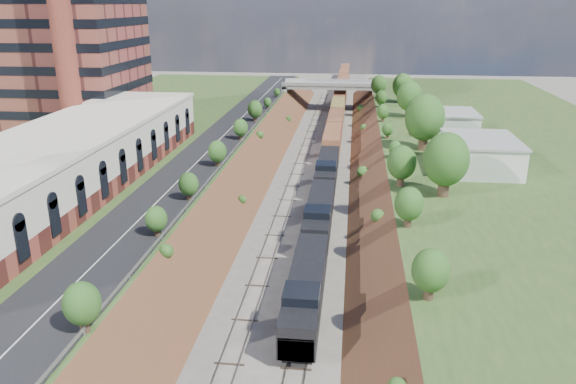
% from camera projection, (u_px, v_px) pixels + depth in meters
% --- Properties ---
extents(platform_left, '(44.00, 180.00, 5.00)m').
position_uv_depth(platform_left, '(108.00, 159.00, 90.82)').
color(platform_left, '#2F4D20').
rests_on(platform_left, ground).
extents(platform_right, '(44.00, 180.00, 5.00)m').
position_uv_depth(platform_right, '(532.00, 172.00, 83.54)').
color(platform_right, '#2F4D20').
rests_on(platform_right, ground).
extents(embankment_left, '(10.00, 180.00, 10.00)m').
position_uv_depth(embankment_left, '(242.00, 178.00, 89.20)').
color(embankment_left, brown).
rests_on(embankment_left, ground).
extents(embankment_right, '(10.00, 180.00, 10.00)m').
position_uv_depth(embankment_right, '(382.00, 183.00, 86.77)').
color(embankment_right, brown).
rests_on(embankment_right, ground).
extents(rail_left_track, '(1.58, 180.00, 0.18)m').
position_uv_depth(rail_left_track, '(294.00, 179.00, 88.24)').
color(rail_left_track, gray).
rests_on(rail_left_track, ground).
extents(rail_right_track, '(1.58, 180.00, 0.18)m').
position_uv_depth(rail_right_track, '(327.00, 181.00, 87.67)').
color(rail_right_track, gray).
rests_on(rail_right_track, ground).
extents(road, '(8.00, 180.00, 0.10)m').
position_uv_depth(road, '(213.00, 147.00, 88.07)').
color(road, black).
rests_on(road, platform_left).
extents(guardrail, '(0.10, 171.00, 0.70)m').
position_uv_depth(guardrail, '(238.00, 144.00, 87.27)').
color(guardrail, '#99999E').
rests_on(guardrail, platform_left).
extents(commercial_building, '(14.30, 62.30, 7.00)m').
position_uv_depth(commercial_building, '(66.00, 160.00, 67.65)').
color(commercial_building, brown).
rests_on(commercial_building, platform_left).
extents(smokestack, '(3.20, 3.20, 40.00)m').
position_uv_depth(smokestack, '(60.00, 14.00, 80.18)').
color(smokestack, brown).
rests_on(smokestack, platform_left).
extents(overpass, '(24.50, 8.30, 7.40)m').
position_uv_depth(overpass, '(330.00, 91.00, 144.74)').
color(overpass, gray).
rests_on(overpass, ground).
extents(white_building_near, '(9.00, 12.00, 4.00)m').
position_uv_depth(white_building_near, '(481.00, 155.00, 75.62)').
color(white_building_near, silver).
rests_on(white_building_near, platform_right).
extents(white_building_far, '(8.00, 10.00, 3.60)m').
position_uv_depth(white_building_far, '(451.00, 123.00, 96.44)').
color(white_building_far, silver).
rests_on(white_building_far, platform_right).
extents(tree_right_large, '(5.25, 5.25, 7.61)m').
position_uv_depth(tree_right_large, '(446.00, 160.00, 64.28)').
color(tree_right_large, '#473323').
rests_on(tree_right_large, platform_right).
extents(tree_left_crest, '(2.45, 2.45, 3.55)m').
position_uv_depth(tree_left_crest, '(143.00, 236.00, 49.40)').
color(tree_left_crest, '#473323').
rests_on(tree_left_crest, platform_left).
extents(freight_train, '(2.99, 184.52, 4.55)m').
position_uv_depth(freight_train, '(338.00, 110.00, 131.46)').
color(freight_train, black).
rests_on(freight_train, ground).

